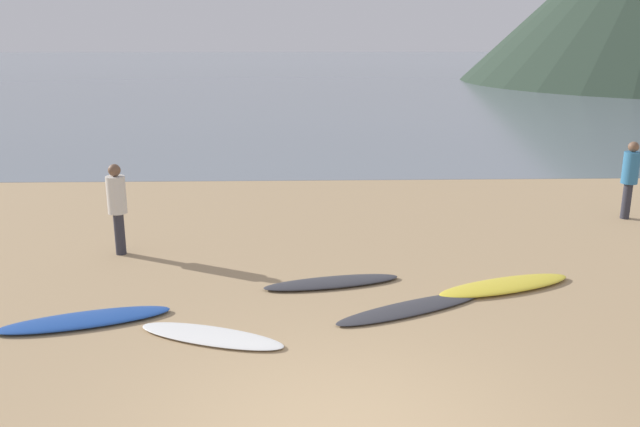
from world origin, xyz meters
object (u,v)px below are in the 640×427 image
surfboard_4 (505,285)px  person_0 (117,202)px  surfboard_0 (85,320)px  surfboard_3 (411,308)px  surfboard_2 (332,282)px  person_1 (630,174)px  surfboard_1 (211,336)px

surfboard_4 → person_0: size_ratio=1.42×
surfboard_0 → surfboard_3: (4.43, 0.28, -0.02)m
surfboard_2 → person_1: 7.22m
surfboard_0 → person_0: size_ratio=1.39×
surfboard_1 → surfboard_4: surfboard_4 is taller
surfboard_4 → person_1: size_ratio=1.41×
surfboard_1 → surfboard_2: surfboard_2 is taller
person_0 → person_1: (9.86, 1.94, 0.01)m
surfboard_1 → person_1: size_ratio=1.24×
surfboard_2 → person_0: size_ratio=1.33×
surfboard_0 → person_1: size_ratio=1.39×
surfboard_0 → person_1: 10.77m
surfboard_0 → surfboard_2: bearing=3.5°
surfboard_4 → person_1: 5.29m
surfboard_3 → person_1: (5.19, 4.48, 0.92)m
surfboard_0 → surfboard_1: surfboard_0 is taller
surfboard_0 → surfboard_2: (3.36, 1.27, -0.01)m
surfboard_1 → surfboard_3: 2.80m
surfboard_4 → person_1: bearing=26.4°
surfboard_0 → surfboard_4: 6.06m
surfboard_3 → person_1: person_1 is taller
surfboard_4 → person_0: bearing=144.7°
surfboard_1 → surfboard_3: bearing=36.5°
surfboard_0 → surfboard_3: 4.44m
surfboard_4 → surfboard_3: bearing=-173.3°
person_1 → person_0: bearing=79.2°
person_0 → surfboard_0: bearing=161.6°
surfboard_1 → surfboard_4: (4.23, 1.53, 0.02)m
surfboard_1 → person_0: size_ratio=1.24×
surfboard_3 → surfboard_1: bearing=170.9°
surfboard_0 → person_0: person_0 is taller
surfboard_3 → person_1: size_ratio=1.49×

